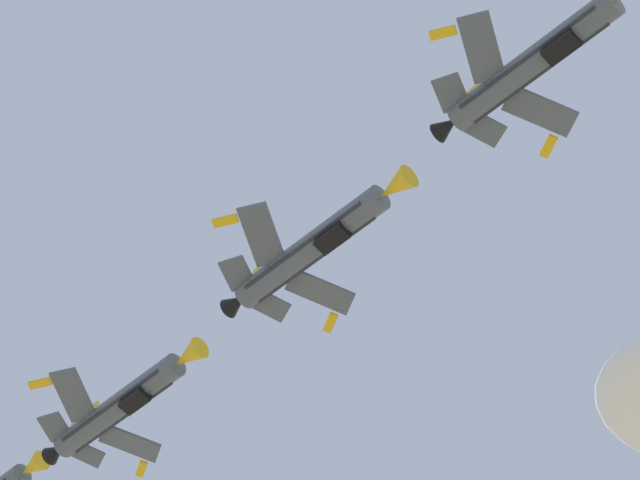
{
  "coord_description": "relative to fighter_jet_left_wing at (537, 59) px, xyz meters",
  "views": [
    {
      "loc": [
        -2.51,
        -4.12,
        1.8
      ],
      "look_at": [
        15.27,
        63.43,
        73.58
      ],
      "focal_mm": 89.83,
      "sensor_mm": 36.0,
      "label": 1
    }
  ],
  "objects": [
    {
      "name": "fighter_jet_right_wing",
      "position": [
        -9.51,
        14.57,
        -3.46
      ],
      "size": [
        11.0,
        14.55,
        4.6
      ],
      "rotation": [
        0.0,
        -0.28,
        3.66
      ],
      "color": "#4C5666"
    },
    {
      "name": "fighter_jet_left_outer",
      "position": [
        -18.4,
        32.06,
        -3.81
      ],
      "size": [
        11.03,
        14.55,
        4.44
      ],
      "rotation": [
        0.0,
        -0.24,
        3.66
      ],
      "color": "#4C5666"
    },
    {
      "name": "fighter_jet_left_wing",
      "position": [
        0.0,
        0.0,
        0.0
      ],
      "size": [
        10.99,
        14.55,
        4.64
      ],
      "rotation": [
        0.0,
        -0.29,
        3.66
      ],
      "color": "#4C5666"
    }
  ]
}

